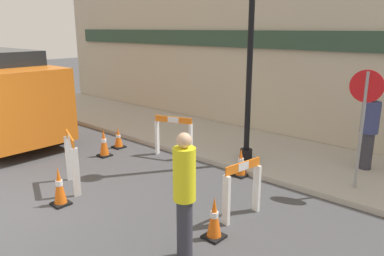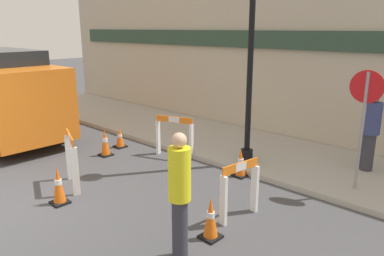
% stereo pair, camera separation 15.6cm
% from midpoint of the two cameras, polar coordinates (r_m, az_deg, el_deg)
% --- Properties ---
extents(sidewalk_slab, '(18.00, 3.02, 0.11)m').
position_cam_midpoint_polar(sidewalk_slab, '(10.83, 1.62, -1.42)').
color(sidewalk_slab, '#ADA89E').
rests_on(sidewalk_slab, ground_plane).
extents(storefront_facade, '(18.00, 0.22, 5.50)m').
position_cam_midpoint_polar(storefront_facade, '(11.64, 6.91, 13.11)').
color(storefront_facade, '#BCB29E').
rests_on(storefront_facade, ground_plane).
extents(streetlamp_post, '(0.44, 0.44, 5.34)m').
position_cam_midpoint_polar(streetlamp_post, '(8.48, 8.56, 17.68)').
color(streetlamp_post, black).
rests_on(streetlamp_post, sidewalk_slab).
extents(stop_sign, '(0.60, 0.09, 2.28)m').
position_cam_midpoint_polar(stop_sign, '(7.57, 24.16, 2.43)').
color(stop_sign, gray).
rests_on(stop_sign, sidewalk_slab).
extents(barricade_0, '(0.25, 0.81, 1.00)m').
position_cam_midpoint_polar(barricade_0, '(6.36, 6.96, -9.07)').
color(barricade_0, white).
rests_on(barricade_0, ground_plane).
extents(barricade_1, '(0.97, 0.46, 1.02)m').
position_cam_midpoint_polar(barricade_1, '(9.28, -3.32, -1.00)').
color(barricade_1, white).
rests_on(barricade_1, ground_plane).
extents(barricade_2, '(0.92, 0.48, 1.11)m').
position_cam_midpoint_polar(barricade_2, '(7.84, -18.40, -4.50)').
color(barricade_2, white).
rests_on(barricade_2, ground_plane).
extents(traffic_cone_0, '(0.30, 0.30, 0.68)m').
position_cam_midpoint_polar(traffic_cone_0, '(5.84, 2.62, -13.59)').
color(traffic_cone_0, black).
rests_on(traffic_cone_0, ground_plane).
extents(traffic_cone_1, '(0.30, 0.30, 0.63)m').
position_cam_midpoint_polar(traffic_cone_1, '(8.18, 6.89, -5.27)').
color(traffic_cone_1, black).
rests_on(traffic_cone_1, ground_plane).
extents(traffic_cone_2, '(0.30, 0.30, 0.74)m').
position_cam_midpoint_polar(traffic_cone_2, '(7.25, -20.15, -8.36)').
color(traffic_cone_2, black).
rests_on(traffic_cone_2, ground_plane).
extents(traffic_cone_3, '(0.30, 0.30, 0.55)m').
position_cam_midpoint_polar(traffic_cone_3, '(10.22, -11.59, -1.53)').
color(traffic_cone_3, black).
rests_on(traffic_cone_3, ground_plane).
extents(traffic_cone_4, '(0.30, 0.30, 0.71)m').
position_cam_midpoint_polar(traffic_cone_4, '(9.60, -13.73, -2.24)').
color(traffic_cone_4, black).
rests_on(traffic_cone_4, ground_plane).
extents(person_worker, '(0.43, 0.43, 1.82)m').
position_cam_midpoint_polar(person_worker, '(5.08, -2.05, -9.73)').
color(person_worker, '#33333D').
rests_on(person_worker, ground_plane).
extents(person_pedestrian, '(0.51, 0.51, 1.71)m').
position_cam_midpoint_polar(person_pedestrian, '(8.86, 24.92, -0.06)').
color(person_pedestrian, '#33333D').
rests_on(person_pedestrian, sidewalk_slab).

